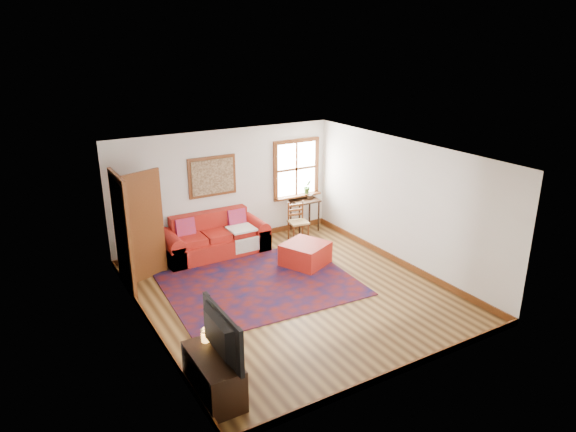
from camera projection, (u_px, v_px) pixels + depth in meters
ground at (292, 293)px, 9.10m from camera, size 5.50×5.50×0.00m
room_envelope at (291, 204)px, 8.57m from camera, size 5.04×5.54×2.52m
window at (298, 175)px, 11.72m from camera, size 1.18×0.20×1.38m
doorway at (135, 228)px, 9.14m from camera, size 0.89×1.08×2.14m
framed_artwork at (212, 176)px, 10.65m from camera, size 1.05×0.07×0.85m
persian_rug at (260, 284)px, 9.41m from camera, size 3.46×2.83×0.02m
red_leather_sofa at (215, 241)px, 10.68m from camera, size 2.16×0.89×0.85m
red_ottoman at (305, 254)px, 10.16m from camera, size 1.04×1.04×0.45m
side_table at (305, 205)px, 11.85m from camera, size 0.62×0.47×0.75m
ladder_back_chair at (297, 220)px, 11.33m from camera, size 0.46×0.44×0.86m
media_cabinet at (214, 376)px, 6.42m from camera, size 0.46×1.03×0.57m
television at (214, 335)px, 6.20m from camera, size 0.14×1.09×0.63m
candle_hurricane at (205, 336)px, 6.60m from camera, size 0.12×0.12×0.18m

